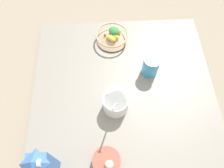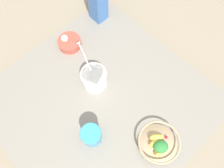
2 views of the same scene
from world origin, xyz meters
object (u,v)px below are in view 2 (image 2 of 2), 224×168
(drinking_cup, at_px, (92,135))
(yogurt_tub, at_px, (94,78))
(fruit_bowl, at_px, (159,143))
(milk_carton, at_px, (98,0))
(garlic_bowl, at_px, (69,42))

(drinking_cup, bearing_deg, yogurt_tub, 135.72)
(fruit_bowl, distance_m, drinking_cup, 0.30)
(milk_carton, bearing_deg, fruit_bowl, -22.88)
(drinking_cup, bearing_deg, milk_carton, 134.81)
(drinking_cup, bearing_deg, fruit_bowl, 40.58)
(fruit_bowl, height_order, yogurt_tub, yogurt_tub)
(fruit_bowl, xyz_separation_m, milk_carton, (-0.73, 0.31, 0.10))
(fruit_bowl, height_order, milk_carton, milk_carton)
(fruit_bowl, bearing_deg, garlic_bowl, 175.34)
(fruit_bowl, distance_m, yogurt_tub, 0.43)
(garlic_bowl, bearing_deg, drinking_cup, -28.19)
(fruit_bowl, height_order, garlic_bowl, fruit_bowl)
(milk_carton, distance_m, drinking_cup, 0.72)
(yogurt_tub, distance_m, drinking_cup, 0.29)
(milk_carton, bearing_deg, yogurt_tub, -45.80)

